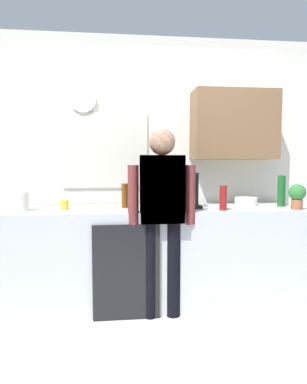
{
  "coord_description": "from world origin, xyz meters",
  "views": [
    {
      "loc": [
        -0.36,
        -2.7,
        1.3
      ],
      "look_at": [
        -0.04,
        0.25,
        1.05
      ],
      "focal_mm": 30.56,
      "sensor_mm": 36.0,
      "label": 1
    }
  ],
  "objects": [
    {
      "name": "ground_plane",
      "position": [
        0.0,
        0.0,
        0.0
      ],
      "size": [
        8.0,
        8.0,
        0.0
      ],
      "primitive_type": "plane",
      "color": "silver"
    },
    {
      "name": "kitchen_counter",
      "position": [
        0.0,
        0.3,
        0.45
      ],
      "size": [
        2.74,
        0.64,
        0.9
      ],
      "primitive_type": "cube",
      "color": "#B2B7BC",
      "rests_on": "ground_plane"
    },
    {
      "name": "dishwasher_panel",
      "position": [
        -0.3,
        -0.03,
        0.4
      ],
      "size": [
        0.56,
        0.02,
        0.81
      ],
      "primitive_type": "cube",
      "color": "black",
      "rests_on": "ground_plane"
    },
    {
      "name": "back_wall_assembly",
      "position": [
        0.1,
        0.7,
        1.36
      ],
      "size": [
        4.34,
        0.42,
        2.6
      ],
      "color": "silver",
      "rests_on": "ground_plane"
    },
    {
      "name": "coffee_maker",
      "position": [
        0.3,
        0.32,
        1.05
      ],
      "size": [
        0.2,
        0.2,
        0.33
      ],
      "color": "black",
      "rests_on": "kitchen_counter"
    },
    {
      "name": "bottle_dark_sauce",
      "position": [
        0.02,
        0.14,
        0.99
      ],
      "size": [
        0.06,
        0.06,
        0.18
      ],
      "primitive_type": "cylinder",
      "color": "black",
      "rests_on": "kitchen_counter"
    },
    {
      "name": "bottle_amber_beer",
      "position": [
        -0.3,
        0.35,
        1.01
      ],
      "size": [
        0.06,
        0.06,
        0.23
      ],
      "primitive_type": "cylinder",
      "color": "brown",
      "rests_on": "kitchen_counter"
    },
    {
      "name": "bottle_green_wine",
      "position": [
        1.21,
        0.31,
        1.05
      ],
      "size": [
        0.07,
        0.07,
        0.3
      ],
      "primitive_type": "cylinder",
      "color": "#195923",
      "rests_on": "kitchen_counter"
    },
    {
      "name": "bottle_red_vinegar",
      "position": [
        0.56,
        0.1,
        1.01
      ],
      "size": [
        0.06,
        0.06,
        0.22
      ],
      "primitive_type": "cylinder",
      "color": "maroon",
      "rests_on": "kitchen_counter"
    },
    {
      "name": "bottle_olive_oil",
      "position": [
        -0.05,
        0.45,
        1.02
      ],
      "size": [
        0.06,
        0.06,
        0.25
      ],
      "primitive_type": "cylinder",
      "color": "olive",
      "rests_on": "kitchen_counter"
    },
    {
      "name": "cup_yellow_cup",
      "position": [
        -0.85,
        0.3,
        0.94
      ],
      "size": [
        0.07,
        0.07,
        0.08
      ],
      "primitive_type": "cylinder",
      "color": "yellow",
      "rests_on": "kitchen_counter"
    },
    {
      "name": "mixing_bowl",
      "position": [
        0.9,
        0.42,
        0.94
      ],
      "size": [
        0.22,
        0.22,
        0.08
      ],
      "primitive_type": "cylinder",
      "color": "white",
      "rests_on": "kitchen_counter"
    },
    {
      "name": "potted_plant",
      "position": [
        1.24,
        0.08,
        1.03
      ],
      "size": [
        0.15,
        0.15,
        0.23
      ],
      "color": "#9E5638",
      "rests_on": "kitchen_counter"
    },
    {
      "name": "dish_soap",
      "position": [
        -0.06,
        0.11,
        0.98
      ],
      "size": [
        0.06,
        0.06,
        0.18
      ],
      "color": "green",
      "rests_on": "kitchen_counter"
    },
    {
      "name": "storage_canister",
      "position": [
        -1.21,
        0.23,
        0.98
      ],
      "size": [
        0.14,
        0.14,
        0.17
      ],
      "primitive_type": "cylinder",
      "color": "silver",
      "rests_on": "kitchen_counter"
    },
    {
      "name": "person_at_sink",
      "position": [
        0.0,
        0.0,
        0.95
      ],
      "size": [
        0.57,
        0.22,
        1.6
      ],
      "rotation": [
        0.0,
        0.0,
        0.16
      ],
      "color": "black",
      "rests_on": "ground_plane"
    },
    {
      "name": "person_guest",
      "position": [
        0.0,
        0.0,
        0.95
      ],
      "size": [
        0.57,
        0.22,
        1.6
      ],
      "rotation": [
        0.0,
        0.0,
        3.0
      ],
      "color": "black",
      "rests_on": "ground_plane"
    }
  ]
}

